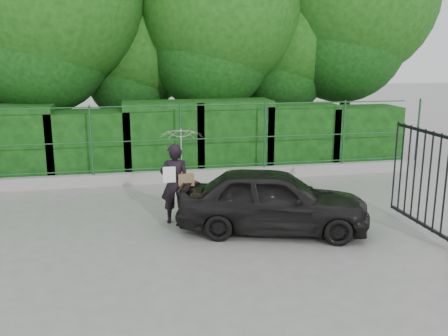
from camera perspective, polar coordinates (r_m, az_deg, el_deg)
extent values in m
plane|color=gray|center=(9.21, -4.21, -8.79)|extent=(80.00, 80.00, 0.00)
cube|color=#9E9E99|center=(13.43, -6.56, -1.01)|extent=(14.00, 0.25, 0.30)
cylinder|color=#1A4A23|center=(13.20, -14.94, 3.04)|extent=(0.06, 0.06, 1.80)
cylinder|color=#1A4A23|center=(13.24, -4.95, 3.47)|extent=(0.06, 0.06, 1.80)
cylinder|color=#1A4A23|center=(13.68, 4.69, 3.79)|extent=(0.06, 0.06, 1.80)
cylinder|color=#1A4A23|center=(14.46, 13.52, 3.99)|extent=(0.06, 0.06, 1.80)
cylinder|color=#1A4A23|center=(15.56, 21.28, 4.09)|extent=(0.06, 0.06, 1.80)
cylinder|color=#1A4A23|center=(13.37, -6.59, 0.03)|extent=(13.60, 0.03, 0.03)
cylinder|color=#1A4A23|center=(13.22, -6.67, 3.19)|extent=(13.60, 0.03, 0.03)
cylinder|color=#1A4A23|center=(13.09, -6.78, 7.07)|extent=(13.60, 0.03, 0.03)
cube|color=black|center=(14.51, -22.95, 2.59)|extent=(2.20, 1.20, 2.03)
cube|color=black|center=(14.24, -15.03, 2.63)|extent=(2.20, 1.20, 1.84)
cube|color=black|center=(14.22, -6.98, 3.41)|extent=(2.20, 1.20, 2.06)
cube|color=black|center=(14.49, 0.94, 3.72)|extent=(2.20, 1.20, 2.07)
cube|color=black|center=(15.05, 8.42, 3.62)|extent=(2.20, 1.20, 1.91)
cube|color=black|center=(15.83, 15.28, 3.57)|extent=(2.20, 1.20, 1.80)
cylinder|color=black|center=(15.85, -18.58, 8.29)|extent=(0.36, 0.36, 4.50)
cylinder|color=black|center=(17.08, -9.48, 7.01)|extent=(0.36, 0.36, 3.25)
sphere|color=#14470F|center=(16.98, -9.74, 13.56)|extent=(3.90, 3.90, 3.90)
cylinder|color=black|center=(16.30, -0.52, 8.66)|extent=(0.36, 0.36, 4.25)
sphere|color=#14470F|center=(16.29, -0.54, 17.64)|extent=(5.10, 5.10, 5.10)
cylinder|color=black|center=(17.63, 7.14, 7.70)|extent=(0.36, 0.36, 3.50)
sphere|color=#14470F|center=(17.55, 7.34, 14.53)|extent=(4.20, 4.20, 4.20)
cylinder|color=black|center=(17.94, 13.77, 9.52)|extent=(0.36, 0.36, 4.75)
cube|color=black|center=(10.64, 21.36, -5.76)|extent=(0.05, 2.00, 0.06)
cube|color=black|center=(10.22, 22.22, 3.83)|extent=(0.05, 2.00, 0.06)
cylinder|color=black|center=(9.83, 23.96, -2.05)|extent=(0.04, 0.04, 1.90)
cylinder|color=black|center=(10.03, 23.15, -1.69)|extent=(0.04, 0.04, 1.90)
cylinder|color=black|center=(10.23, 22.38, -1.33)|extent=(0.04, 0.04, 1.90)
cylinder|color=black|center=(10.43, 21.64, -1.00)|extent=(0.04, 0.04, 1.90)
cylinder|color=black|center=(10.63, 20.92, -0.67)|extent=(0.04, 0.04, 1.90)
cylinder|color=black|center=(10.84, 20.24, -0.36)|extent=(0.04, 0.04, 1.90)
cylinder|color=black|center=(11.05, 19.57, -0.05)|extent=(0.04, 0.04, 1.90)
cylinder|color=black|center=(11.26, 18.94, 0.24)|extent=(0.04, 0.04, 1.90)
imported|color=black|center=(10.15, -5.63, -1.80)|extent=(0.64, 0.46, 1.64)
imported|color=silver|center=(10.05, -4.89, 2.27)|extent=(0.88, 0.90, 0.81)
cube|color=brown|center=(10.08, -4.35, -1.33)|extent=(0.32, 0.15, 0.24)
cube|color=white|center=(9.97, -6.27, -0.76)|extent=(0.25, 0.02, 0.32)
imported|color=black|center=(9.74, 5.62, -3.66)|extent=(3.95, 2.48, 1.25)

